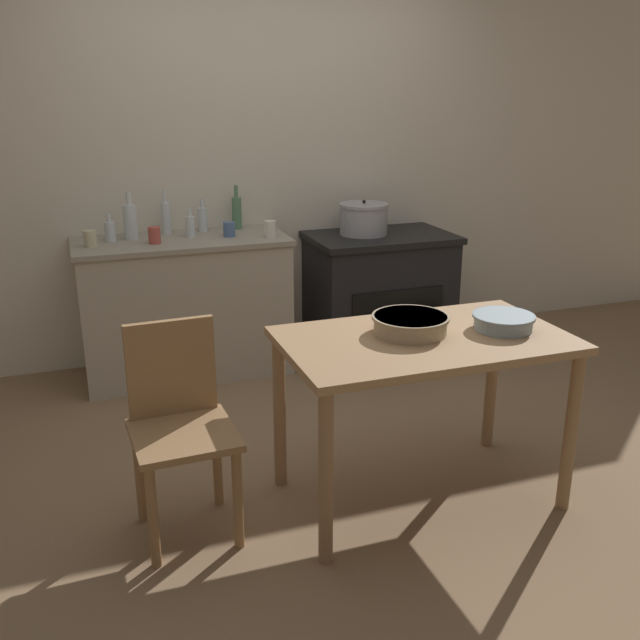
# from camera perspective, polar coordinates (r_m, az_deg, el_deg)

# --- Properties ---
(ground_plane) EXTENTS (14.00, 14.00, 0.00)m
(ground_plane) POSITION_cam_1_polar(r_m,az_deg,el_deg) (3.72, 1.87, -9.93)
(ground_plane) COLOR #896B4C
(wall_back) EXTENTS (8.00, 0.07, 2.55)m
(wall_back) POSITION_cam_1_polar(r_m,az_deg,el_deg) (4.81, -5.04, 12.50)
(wall_back) COLOR beige
(wall_back) RESTS_ON ground_plane
(counter_cabinet) EXTENTS (1.28, 0.61, 0.87)m
(counter_cabinet) POSITION_cam_1_polar(r_m,az_deg,el_deg) (4.55, -10.75, 1.08)
(counter_cabinet) COLOR #B2A893
(counter_cabinet) RESTS_ON ground_plane
(stove) EXTENTS (0.96, 0.64, 0.81)m
(stove) POSITION_cam_1_polar(r_m,az_deg,el_deg) (4.91, 4.74, 2.26)
(stove) COLOR black
(stove) RESTS_ON ground_plane
(work_table) EXTENTS (1.20, 0.70, 0.76)m
(work_table) POSITION_cam_1_polar(r_m,az_deg,el_deg) (3.05, 8.30, -3.21)
(work_table) COLOR #A87F56
(work_table) RESTS_ON ground_plane
(chair) EXTENTS (0.42, 0.42, 0.87)m
(chair) POSITION_cam_1_polar(r_m,az_deg,el_deg) (2.94, -11.14, -8.01)
(chair) COLOR #997047
(chair) RESTS_ON ground_plane
(flour_sack) EXTENTS (0.29, 0.20, 0.37)m
(flour_sack) POSITION_cam_1_polar(r_m,az_deg,el_deg) (4.61, 9.48, -1.93)
(flour_sack) COLOR beige
(flour_sack) RESTS_ON ground_plane
(stock_pot) EXTENTS (0.33, 0.33, 0.23)m
(stock_pot) POSITION_cam_1_polar(r_m,az_deg,el_deg) (4.79, 3.52, 8.08)
(stock_pot) COLOR #A8A8AD
(stock_pot) RESTS_ON stove
(mixing_bowl_large) EXTENTS (0.27, 0.27, 0.07)m
(mixing_bowl_large) POSITION_cam_1_polar(r_m,az_deg,el_deg) (3.15, 14.46, -0.07)
(mixing_bowl_large) COLOR #93A8B2
(mixing_bowl_large) RESTS_ON work_table
(mixing_bowl_small) EXTENTS (0.33, 0.33, 0.08)m
(mixing_bowl_small) POSITION_cam_1_polar(r_m,az_deg,el_deg) (3.03, 7.24, -0.26)
(mixing_bowl_small) COLOR tan
(mixing_bowl_small) RESTS_ON work_table
(bottle_far_left) EXTENTS (0.06, 0.06, 0.17)m
(bottle_far_left) POSITION_cam_1_polar(r_m,az_deg,el_deg) (4.47, -10.34, 7.42)
(bottle_far_left) COLOR silver
(bottle_far_left) RESTS_ON counter_cabinet
(bottle_left) EXTENTS (0.06, 0.06, 0.27)m
(bottle_left) POSITION_cam_1_polar(r_m,az_deg,el_deg) (4.59, -12.22, 8.06)
(bottle_left) COLOR silver
(bottle_left) RESTS_ON counter_cabinet
(bottle_mid_left) EXTENTS (0.08, 0.08, 0.29)m
(bottle_mid_left) POSITION_cam_1_polar(r_m,az_deg,el_deg) (4.47, -14.93, 7.66)
(bottle_mid_left) COLOR silver
(bottle_mid_left) RESTS_ON counter_cabinet
(bottle_center_left) EXTENTS (0.06, 0.06, 0.16)m
(bottle_center_left) POSITION_cam_1_polar(r_m,az_deg,el_deg) (4.45, -16.46, 6.85)
(bottle_center_left) COLOR silver
(bottle_center_left) RESTS_ON counter_cabinet
(bottle_center) EXTENTS (0.06, 0.06, 0.28)m
(bottle_center) POSITION_cam_1_polar(r_m,az_deg,el_deg) (4.67, -6.68, 8.57)
(bottle_center) COLOR #517F5B
(bottle_center) RESTS_ON counter_cabinet
(bottle_center_right) EXTENTS (0.06, 0.06, 0.21)m
(bottle_center_right) POSITION_cam_1_polar(r_m,az_deg,el_deg) (4.62, -9.37, 7.99)
(bottle_center_right) COLOR silver
(bottle_center_right) RESTS_ON counter_cabinet
(cup_mid_right) EXTENTS (0.07, 0.07, 0.10)m
(cup_mid_right) POSITION_cam_1_polar(r_m,az_deg,el_deg) (4.40, -4.01, 7.27)
(cup_mid_right) COLOR silver
(cup_mid_right) RESTS_ON counter_cabinet
(cup_right) EXTENTS (0.07, 0.07, 0.10)m
(cup_right) POSITION_cam_1_polar(r_m,az_deg,el_deg) (4.33, -17.91, 6.21)
(cup_right) COLOR beige
(cup_right) RESTS_ON counter_cabinet
(cup_far_right) EXTENTS (0.07, 0.07, 0.10)m
(cup_far_right) POSITION_cam_1_polar(r_m,az_deg,el_deg) (4.32, -13.11, 6.63)
(cup_far_right) COLOR #B74C42
(cup_far_right) RESTS_ON counter_cabinet
(cup_end_right) EXTENTS (0.07, 0.07, 0.09)m
(cup_end_right) POSITION_cam_1_polar(r_m,az_deg,el_deg) (4.45, -7.28, 7.22)
(cup_end_right) COLOR #4C6B99
(cup_end_right) RESTS_ON counter_cabinet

